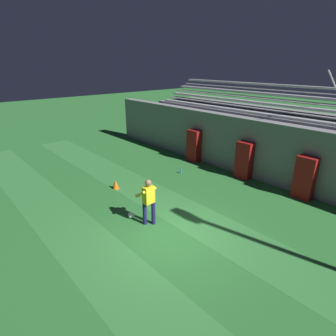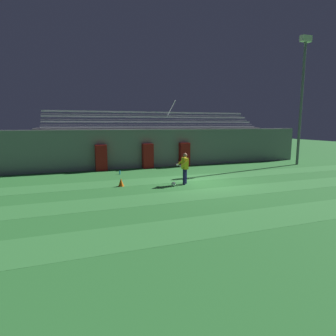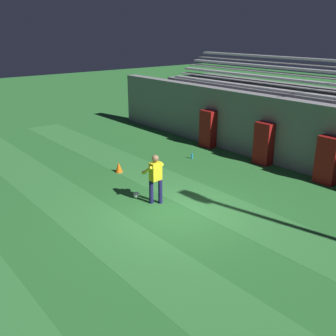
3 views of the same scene
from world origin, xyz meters
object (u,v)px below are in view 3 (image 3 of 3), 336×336
traffic_cone (119,167)px  padding_pillar_gate_left (264,143)px  padding_pillar_far_left (208,129)px  goalkeeper (155,176)px  soccer_ball (137,195)px  water_bottle (192,156)px  padding_pillar_gate_right (327,160)px

traffic_cone → padding_pillar_gate_left: bearing=60.8°
padding_pillar_far_left → goalkeeper: (3.62, -6.00, 0.06)m
padding_pillar_gate_left → padding_pillar_far_left: size_ratio=1.00×
padding_pillar_far_left → soccer_ball: (2.89, -6.26, -0.78)m
padding_pillar_gate_left → goalkeeper: bearing=-87.2°
padding_pillar_gate_left → padding_pillar_far_left: same height
traffic_cone → padding_pillar_far_left: bearing=93.6°
padding_pillar_far_left → water_bottle: size_ratio=7.42×
padding_pillar_gate_right → padding_pillar_far_left: (-6.21, 0.00, 0.00)m
padding_pillar_far_left → water_bottle: 2.22m
padding_pillar_gate_right → water_bottle: size_ratio=7.42×
padding_pillar_gate_left → padding_pillar_gate_right: 2.89m
goalkeeper → traffic_cone: size_ratio=3.98×
goalkeeper → traffic_cone: (-3.28, 0.67, -0.74)m
goalkeeper → soccer_ball: bearing=-160.8°
soccer_ball → traffic_cone: 2.71m
padding_pillar_gate_left → padding_pillar_gate_right: same height
padding_pillar_gate_left → soccer_ball: (-0.43, -6.26, -0.78)m
soccer_ball → padding_pillar_gate_left: bearing=86.0°
padding_pillar_far_left → padding_pillar_gate_right: bearing=0.0°
padding_pillar_far_left → soccer_ball: bearing=-65.2°
goalkeeper → water_bottle: goalkeeper is taller
padding_pillar_gate_left → goalkeeper: size_ratio=1.07×
padding_pillar_gate_left → soccer_ball: bearing=-94.0°
padding_pillar_far_left → traffic_cone: padding_pillar_far_left is taller
traffic_cone → water_bottle: 3.51m
padding_pillar_gate_right → traffic_cone: padding_pillar_gate_right is taller
soccer_ball → traffic_cone: traffic_cone is taller
padding_pillar_far_left → water_bottle: padding_pillar_far_left is taller
padding_pillar_far_left → soccer_ball: padding_pillar_far_left is taller
padding_pillar_gate_left → soccer_ball: 6.32m
padding_pillar_gate_right → goalkeeper: padding_pillar_gate_right is taller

